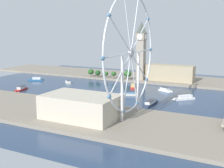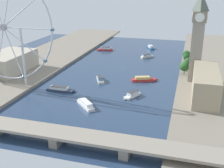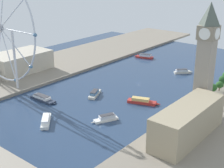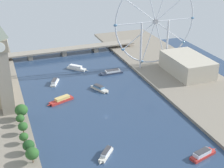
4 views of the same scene
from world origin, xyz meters
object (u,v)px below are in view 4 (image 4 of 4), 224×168
tour_boat_1 (203,154)px  tour_boat_5 (100,88)px  river_bridge (63,50)px  tour_boat_6 (77,68)px  tour_boat_7 (55,82)px  riverside_hall (187,65)px  tour_boat_2 (61,100)px  ferris_wheel (156,22)px  tour_boat_3 (112,72)px  clock_tower (3,67)px  tour_boat_4 (106,154)px

tour_boat_1 → tour_boat_5: size_ratio=1.06×
river_bridge → tour_boat_6: bearing=-86.7°
tour_boat_5 → tour_boat_7: (-43.16, 34.51, 0.07)m
riverside_hall → tour_boat_5: bearing=-178.6°
riverside_hall → tour_boat_2: 159.69m
tour_boat_2 → tour_boat_7: tour_boat_7 is taller
river_bridge → tour_boat_5: size_ratio=8.29×
ferris_wheel → tour_boat_7: bearing=-177.9°
tour_boat_1 → tour_boat_3: tour_boat_1 is taller
clock_tower → tour_boat_4: (64.99, -92.84, -47.43)m
river_bridge → tour_boat_3: bearing=-65.1°
clock_tower → tour_boat_6: size_ratio=3.66×
tour_boat_5 → tour_boat_3: bearing=119.1°
tour_boat_1 → tour_boat_7: 193.38m
river_bridge → tour_boat_2: size_ratio=7.06×
tour_boat_5 → clock_tower: bearing=-102.0°
ferris_wheel → river_bridge: ferris_wheel is taller
tour_boat_5 → tour_boat_6: (-8.47, 67.24, 0.19)m
tour_boat_1 → tour_boat_2: bearing=107.8°
river_bridge → tour_boat_4: (-20.95, -242.12, -4.91)m
tour_boat_4 → tour_boat_7: bearing=-133.8°
tour_boat_3 → tour_boat_5: (-29.04, -39.42, 0.13)m
tour_boat_2 → river_bridge: bearing=-124.3°
clock_tower → tour_boat_7: clock_tower is taller
riverside_hall → tour_boat_7: 159.38m
clock_tower → tour_boat_7: 91.69m
riverside_hall → tour_boat_4: 187.24m
clock_tower → tour_boat_5: bearing=12.5°
riverside_hall → tour_boat_6: size_ratio=2.71×
tour_boat_3 → tour_boat_6: (-37.51, 27.82, 0.32)m
ferris_wheel → tour_boat_4: (-118.72, -153.66, -57.46)m
clock_tower → tour_boat_7: (54.77, 56.19, -47.42)m
tour_boat_6 → clock_tower: bearing=-89.8°
riverside_hall → tour_boat_3: (-83.57, 36.69, -11.59)m
river_bridge → tour_boat_7: (-31.17, -93.08, -4.91)m
tour_boat_6 → tour_boat_3: bearing=8.8°
tour_boat_1 → tour_boat_5: tour_boat_1 is taller
ferris_wheel → tour_boat_7: ferris_wheel is taller
river_bridge → tour_boat_2: (-33.93, -140.43, -4.95)m
tour_boat_6 → tour_boat_2: bearing=-69.6°
tour_boat_2 → tour_boat_5: size_ratio=1.17×
clock_tower → ferris_wheel: (183.71, 60.82, 10.03)m
tour_boat_1 → tour_boat_2: 153.15m
tour_boat_3 → tour_boat_4: tour_boat_4 is taller
tour_boat_7 → river_bridge: bearing=6.7°
tour_boat_4 → tour_boat_1: bearing=111.6°
river_bridge → tour_boat_7: 98.28m
clock_tower → river_bridge: size_ratio=0.42×
riverside_hall → river_bridge: 176.51m
tour_boat_2 → tour_boat_5: 47.67m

